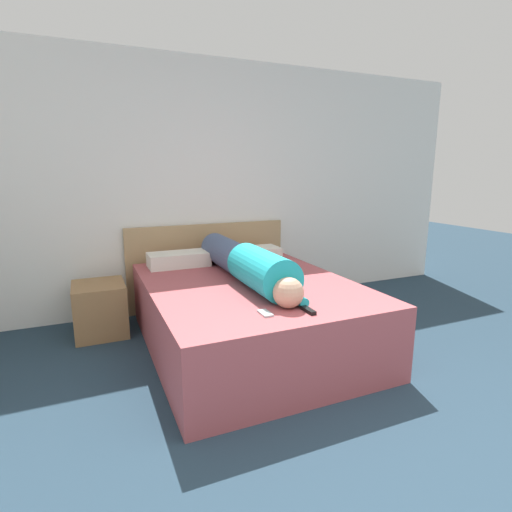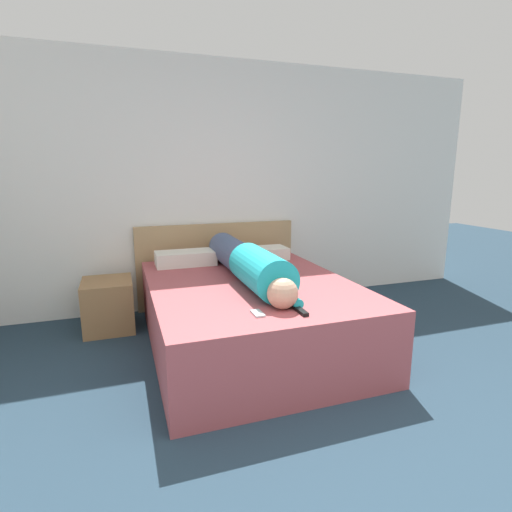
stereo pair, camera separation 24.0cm
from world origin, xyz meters
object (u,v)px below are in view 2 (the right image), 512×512
person_lying (249,264)px  pillow_near_headboard (185,258)px  nightstand (108,305)px  pillow_second (261,253)px  bed (250,314)px  tv_remote (301,311)px  cell_phone (258,313)px

person_lying → pillow_near_headboard: person_lying is taller
person_lying → pillow_near_headboard: size_ratio=3.01×
nightstand → pillow_near_headboard: bearing=0.1°
pillow_near_headboard → pillow_second: bearing=0.0°
bed → pillow_near_headboard: size_ratio=3.63×
pillow_second → tv_remote: bearing=-100.4°
person_lying → pillow_second: person_lying is taller
person_lying → tv_remote: bearing=-84.6°
bed → tv_remote: bearing=-84.3°
pillow_near_headboard → cell_phone: size_ratio=4.40×
person_lying → bed: bearing=-90.8°
tv_remote → cell_phone: tv_remote is taller
nightstand → pillow_near_headboard: pillow_near_headboard is taller
pillow_second → pillow_near_headboard: bearing=180.0°
person_lying → cell_phone: person_lying is taller
nightstand → person_lying: bearing=-32.9°
bed → cell_phone: 0.83m
bed → nightstand: bearing=145.8°
nightstand → tv_remote: tv_remote is taller
bed → person_lying: (0.00, 0.04, 0.43)m
tv_remote → cell_phone: 0.28m
bed → tv_remote: size_ratio=13.84×
pillow_near_headboard → nightstand: bearing=-179.9°
bed → person_lying: 0.43m
nightstand → pillow_near_headboard: (0.74, 0.00, 0.40)m
nightstand → cell_phone: bearing=-58.0°
tv_remote → pillow_second: bearing=79.6°
bed → cell_phone: bearing=-104.5°
bed → pillow_second: 0.93m
person_lying → tv_remote: person_lying is taller
pillow_near_headboard → tv_remote: (0.49, -1.60, -0.06)m
nightstand → pillow_near_headboard: size_ratio=0.87×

